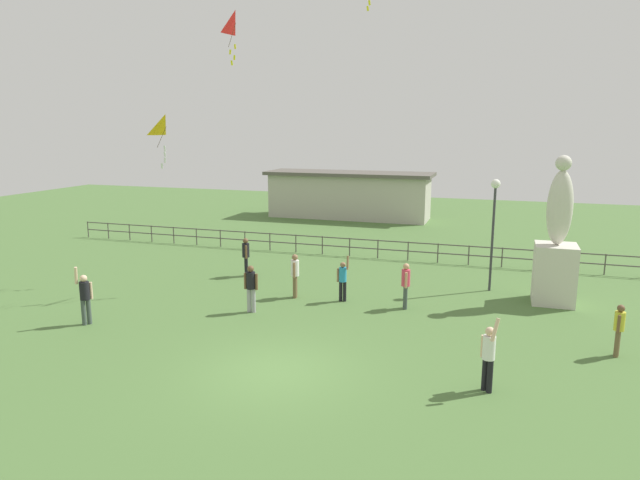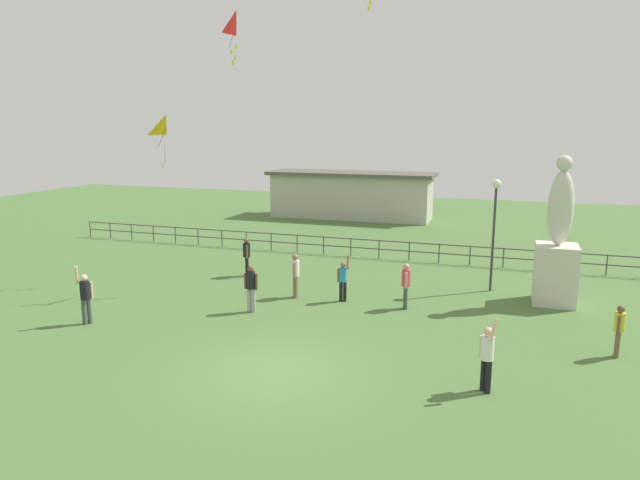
# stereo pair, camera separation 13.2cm
# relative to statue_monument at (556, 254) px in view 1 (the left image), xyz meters

# --- Properties ---
(ground_plane) EXTENTS (80.00, 80.00, 0.00)m
(ground_plane) POSITION_rel_statue_monument_xyz_m (-7.51, -8.90, -1.89)
(ground_plane) COLOR #4C7038
(statue_monument) EXTENTS (1.48, 1.48, 5.49)m
(statue_monument) POSITION_rel_statue_monument_xyz_m (0.00, 0.00, 0.00)
(statue_monument) COLOR beige
(statue_monument) RESTS_ON ground_plane
(lamppost) EXTENTS (0.36, 0.36, 4.50)m
(lamppost) POSITION_rel_statue_monument_xyz_m (-2.29, 0.93, 1.37)
(lamppost) COLOR #38383D
(lamppost) RESTS_ON ground_plane
(person_0) EXTENTS (0.31, 0.50, 1.68)m
(person_0) POSITION_rel_statue_monument_xyz_m (-5.13, -2.43, -0.92)
(person_0) COLOR #3F4C47
(person_0) RESTS_ON ground_plane
(person_1) EXTENTS (0.32, 0.47, 1.71)m
(person_1) POSITION_rel_statue_monument_xyz_m (-12.58, -0.11, -0.90)
(person_1) COLOR black
(person_1) RESTS_ON ground_plane
(person_2) EXTENTS (0.44, 0.49, 1.98)m
(person_2) POSITION_rel_statue_monument_xyz_m (-2.07, -8.31, -0.89)
(person_2) COLOR black
(person_2) RESTS_ON ground_plane
(person_3) EXTENTS (0.51, 0.32, 1.70)m
(person_3) POSITION_rel_statue_monument_xyz_m (-10.26, -4.55, -0.91)
(person_3) COLOR #99999E
(person_3) RESTS_ON ground_plane
(person_4) EXTENTS (0.47, 0.28, 1.78)m
(person_4) POSITION_rel_statue_monument_xyz_m (-7.53, -2.30, -0.99)
(person_4) COLOR black
(person_4) RESTS_ON ground_plane
(person_5) EXTENTS (0.29, 0.45, 1.54)m
(person_5) POSITION_rel_statue_monument_xyz_m (1.40, -4.86, -1.00)
(person_5) COLOR brown
(person_5) RESTS_ON ground_plane
(person_6) EXTENTS (0.41, 0.46, 2.00)m
(person_6) POSITION_rel_statue_monument_xyz_m (-14.94, -7.44, -0.88)
(person_6) COLOR #3F4C47
(person_6) RESTS_ON ground_plane
(person_7) EXTENTS (0.32, 0.51, 1.71)m
(person_7) POSITION_rel_statue_monument_xyz_m (-9.40, -2.42, -0.90)
(person_7) COLOR brown
(person_7) RESTS_ON ground_plane
(kite_0) EXTENTS (0.70, 0.78, 2.16)m
(kite_0) POSITION_rel_statue_monument_xyz_m (-12.97, 0.27, 8.73)
(kite_0) COLOR red
(kite_1) EXTENTS (0.82, 0.79, 1.96)m
(kite_1) POSITION_rel_statue_monument_xyz_m (-14.09, -3.49, 4.51)
(kite_1) COLOR yellow
(waterfront_railing) EXTENTS (36.02, 0.06, 0.95)m
(waterfront_railing) POSITION_rel_statue_monument_xyz_m (-7.83, 5.10, -1.26)
(waterfront_railing) COLOR #4C4742
(waterfront_railing) RESTS_ON ground_plane
(pavilion_building) EXTENTS (11.96, 3.63, 3.32)m
(pavilion_building) POSITION_rel_statue_monument_xyz_m (-12.63, 17.10, -0.20)
(pavilion_building) COLOR #B7B2A3
(pavilion_building) RESTS_ON ground_plane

